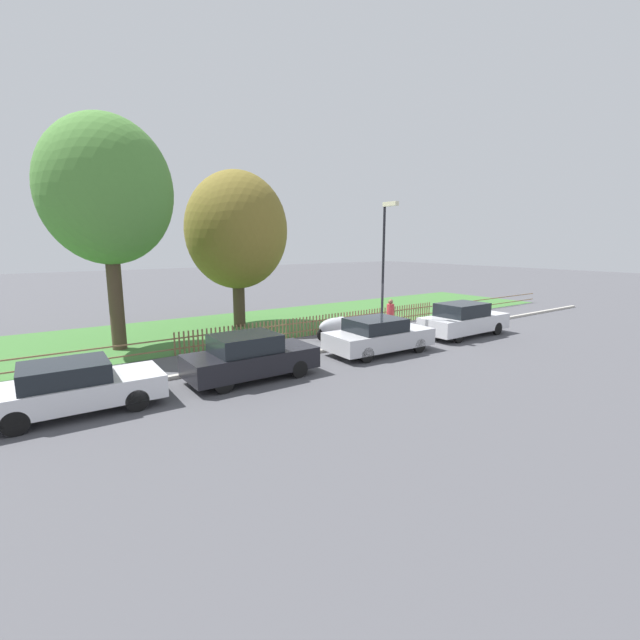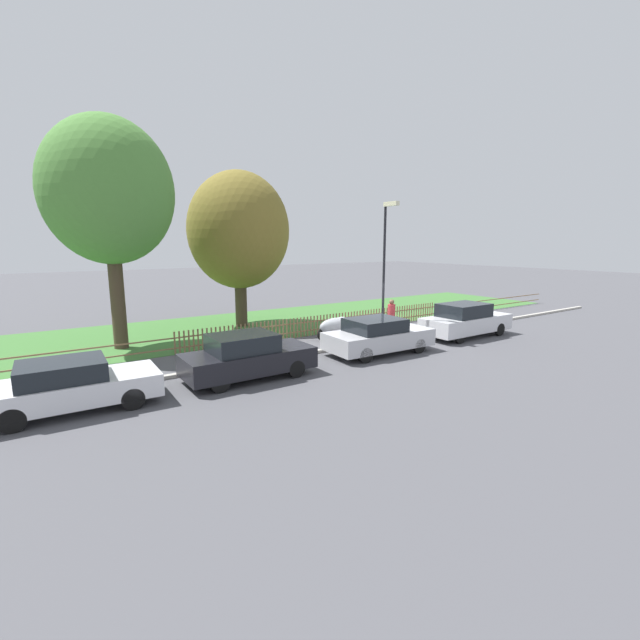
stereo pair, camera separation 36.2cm
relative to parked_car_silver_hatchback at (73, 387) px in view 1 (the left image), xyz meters
The scene contains 13 objects.
ground_plane 11.04m from the parked_car_silver_hatchback, ahead, with size 120.00×120.00×0.00m, color #4C4C51.
kerb_stone 11.04m from the parked_car_silver_hatchback, ahead, with size 36.73×0.20×0.12m, color #B2ADA3.
grass_strip 13.66m from the parked_car_silver_hatchback, 36.64° to the left, with size 36.73×8.10×0.01m, color #3D7033.
park_fence 11.70m from the parked_car_silver_hatchback, 20.57° to the left, with size 36.73×0.05×0.91m.
parked_car_silver_hatchback is the anchor object (origin of this frame).
parked_car_black_saloon 4.85m from the parked_car_silver_hatchback, ahead, with size 4.10×1.73×1.45m.
parked_car_navy_estate 10.37m from the parked_car_silver_hatchback, ahead, with size 4.32×2.01×1.39m.
parked_car_red_compact 15.72m from the parked_car_silver_hatchback, ahead, with size 4.57×1.74×1.54m.
covered_motorcycle 10.86m from the parked_car_silver_hatchback, 15.11° to the left, with size 1.90×0.74×0.98m.
tree_nearest_kerb 8.76m from the parked_car_silver_hatchback, 70.84° to the left, with size 4.85×4.85×8.99m.
tree_behind_motorcycle 12.36m from the parked_car_silver_hatchback, 44.54° to the left, with size 5.05×5.05×7.76m.
pedestrian_near_fence 13.12m from the parked_car_silver_hatchback, ahead, with size 0.48×0.48×1.70m.
street_lamp 12.65m from the parked_car_silver_hatchback, ahead, with size 0.20×0.79×5.93m.
Camera 1 is at (-11.81, -13.17, 4.25)m, focal length 24.00 mm.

